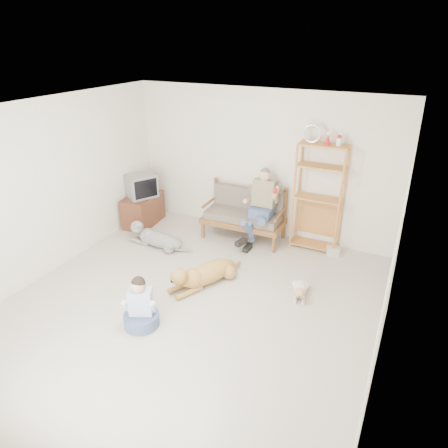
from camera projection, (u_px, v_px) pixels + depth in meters
The scene contains 16 objects.
floor at pixel (187, 307), 5.67m from camera, with size 5.50×5.50×0.00m, color beige.
ceiling at pixel (178, 113), 4.51m from camera, with size 5.50×5.50×0.00m, color white.
wall_back at pixel (261, 164), 7.33m from camera, with size 5.00×5.00×0.00m, color silver.
wall_left at pixel (42, 191), 6.08m from camera, with size 5.50×5.50×0.00m, color silver.
wall_right at pixel (391, 266), 4.11m from camera, with size 5.50×5.50×0.00m, color silver.
loveseat at pixel (245, 213), 7.47m from camera, with size 1.52×0.74×0.95m.
man at pixel (258, 212), 7.08m from camera, with size 0.54×0.77×1.24m.
etagere at pixel (318, 197), 6.87m from camera, with size 0.84×0.37×2.21m.
book_stack at pixel (333, 251), 7.01m from camera, with size 0.22×0.16×0.14m, color silver.
tv_stand at pixel (143, 210), 8.07m from camera, with size 0.58×0.94×0.60m.
crt_tv at pixel (141, 186), 7.82m from camera, with size 0.64×0.68×0.45m.
wall_outlet at pixel (202, 206), 8.26m from camera, with size 0.12×0.02×0.08m, color white.
golden_retriever at pixel (203, 274), 6.12m from camera, with size 0.75×1.36×0.44m.
shaggy_dog at pixel (155, 237), 7.27m from camera, with size 1.36×0.35×0.40m.
terrier at pixel (300, 290), 5.87m from camera, with size 0.28×0.66×0.25m.
child at pixel (141, 308), 5.23m from camera, with size 0.47×0.47×0.74m.
Camera 1 is at (2.48, -3.92, 3.51)m, focal length 32.00 mm.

